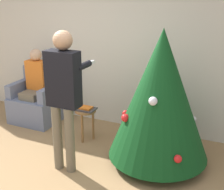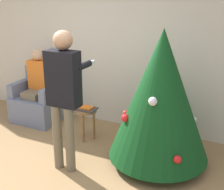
# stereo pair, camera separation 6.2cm
# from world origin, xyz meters

# --- Properties ---
(ground_plane) EXTENTS (14.00, 14.00, 0.00)m
(ground_plane) POSITION_xyz_m (0.00, 0.00, 0.00)
(ground_plane) COLOR #99754C
(wall_back) EXTENTS (8.00, 0.06, 2.70)m
(wall_back) POSITION_xyz_m (0.00, 2.23, 1.35)
(wall_back) COLOR beige
(wall_back) RESTS_ON ground_plane
(christmas_tree) EXTENTS (1.32, 1.32, 1.80)m
(christmas_tree) POSITION_xyz_m (1.26, 1.28, 0.96)
(christmas_tree) COLOR brown
(christmas_tree) RESTS_ON ground_plane
(armchair) EXTENTS (0.78, 0.68, 0.91)m
(armchair) POSITION_xyz_m (-1.07, 1.75, 0.33)
(armchair) COLOR slate
(armchair) RESTS_ON ground_plane
(person_seated) EXTENTS (0.36, 0.46, 1.27)m
(person_seated) POSITION_xyz_m (-1.07, 1.73, 0.70)
(person_seated) COLOR #6B604C
(person_seated) RESTS_ON ground_plane
(person_standing) EXTENTS (0.43, 0.57, 1.79)m
(person_standing) POSITION_xyz_m (0.22, 0.66, 1.08)
(person_standing) COLOR #6B604C
(person_standing) RESTS_ON ground_plane
(side_stool) EXTENTS (0.32, 0.32, 0.50)m
(side_stool) POSITION_xyz_m (0.07, 1.44, 0.39)
(side_stool) COLOR olive
(side_stool) RESTS_ON ground_plane
(laptop) EXTENTS (0.30, 0.22, 0.02)m
(laptop) POSITION_xyz_m (0.07, 1.44, 0.51)
(laptop) COLOR #38383D
(laptop) RESTS_ON side_stool
(book) EXTENTS (0.20, 0.15, 0.02)m
(book) POSITION_xyz_m (0.07, 1.44, 0.53)
(book) COLOR orange
(book) RESTS_ON laptop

